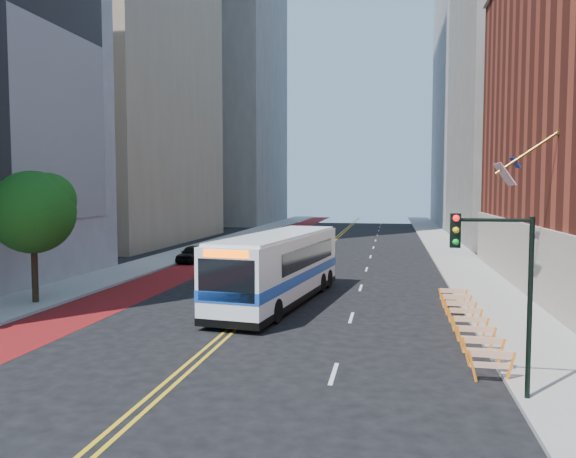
# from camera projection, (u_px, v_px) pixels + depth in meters

# --- Properties ---
(ground) EXTENTS (160.00, 160.00, 0.00)m
(ground) POSITION_uv_depth(u_px,v_px,m) (210.00, 349.00, 20.76)
(ground) COLOR black
(ground) RESTS_ON ground
(sidewalk_left) EXTENTS (4.00, 140.00, 0.15)m
(sidewalk_left) POSITION_uv_depth(u_px,v_px,m) (189.00, 252.00, 52.36)
(sidewalk_left) COLOR gray
(sidewalk_left) RESTS_ON ground
(sidewalk_right) EXTENTS (4.00, 140.00, 0.15)m
(sidewalk_right) POSITION_uv_depth(u_px,v_px,m) (455.00, 258.00, 48.02)
(sidewalk_right) COLOR gray
(sidewalk_right) RESTS_ON ground
(bus_lane_paint) EXTENTS (3.60, 140.00, 0.01)m
(bus_lane_paint) POSITION_uv_depth(u_px,v_px,m) (229.00, 254.00, 51.66)
(bus_lane_paint) COLOR #5E0D11
(bus_lane_paint) RESTS_ON ground
(center_line_inner) EXTENTS (0.14, 140.00, 0.01)m
(center_line_inner) POSITION_uv_depth(u_px,v_px,m) (314.00, 255.00, 50.23)
(center_line_inner) COLOR gold
(center_line_inner) RESTS_ON ground
(center_line_outer) EXTENTS (0.14, 140.00, 0.01)m
(center_line_outer) POSITION_uv_depth(u_px,v_px,m) (318.00, 256.00, 50.16)
(center_line_outer) COLOR gold
(center_line_outer) RESTS_ON ground
(lane_dashes) EXTENTS (0.14, 98.20, 0.01)m
(lane_dashes) POSITION_uv_depth(u_px,v_px,m) (373.00, 247.00, 57.17)
(lane_dashes) COLOR silver
(lane_dashes) RESTS_ON ground
(midrise_right_near) EXTENTS (18.00, 26.00, 40.00)m
(midrise_right_near) POSITION_uv_depth(u_px,v_px,m) (544.00, 63.00, 62.30)
(midrise_right_near) COLOR slate
(midrise_right_near) RESTS_ON ground
(midrise_right_far) EXTENTS (20.00, 28.00, 55.00)m
(midrise_right_far) POSITION_uv_depth(u_px,v_px,m) (502.00, 56.00, 91.02)
(midrise_right_far) COLOR gray
(midrise_right_far) RESTS_ON ground
(midrise_left_far) EXTENTS (20.00, 26.00, 65.00)m
(midrise_left_far) POSITION_uv_depth(u_px,v_px,m) (218.00, 39.00, 99.36)
(midrise_left_far) COLOR slate
(midrise_left_far) RESTS_ON ground
(construction_barriers) EXTENTS (1.42, 10.91, 1.00)m
(construction_barriers) POSITION_uv_depth(u_px,v_px,m) (468.00, 320.00, 22.34)
(construction_barriers) COLOR orange
(construction_barriers) RESTS_ON ground
(street_tree) EXTENTS (4.20, 4.20, 6.70)m
(street_tree) POSITION_uv_depth(u_px,v_px,m) (34.00, 209.00, 28.38)
(street_tree) COLOR black
(street_tree) RESTS_ON sidewalk_left
(traffic_signal) EXTENTS (2.21, 0.34, 5.07)m
(traffic_signal) POSITION_uv_depth(u_px,v_px,m) (497.00, 268.00, 15.36)
(traffic_signal) COLOR black
(traffic_signal) RESTS_ON sidewalk_right
(transit_bus) EXTENTS (4.62, 13.46, 3.63)m
(transit_bus) POSITION_uv_depth(u_px,v_px,m) (280.00, 267.00, 29.13)
(transit_bus) COLOR white
(transit_bus) RESTS_ON ground
(car_a) EXTENTS (1.81, 4.13, 1.39)m
(car_a) POSITION_uv_depth(u_px,v_px,m) (193.00, 254.00, 45.57)
(car_a) COLOR black
(car_a) RESTS_ON ground
(car_b) EXTENTS (2.78, 4.85, 1.51)m
(car_b) POSITION_uv_depth(u_px,v_px,m) (290.00, 249.00, 48.98)
(car_b) COLOR black
(car_b) RESTS_ON ground
(car_c) EXTENTS (3.19, 5.22, 1.41)m
(car_c) POSITION_uv_depth(u_px,v_px,m) (267.00, 242.00, 55.47)
(car_c) COLOR black
(car_c) RESTS_ON ground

